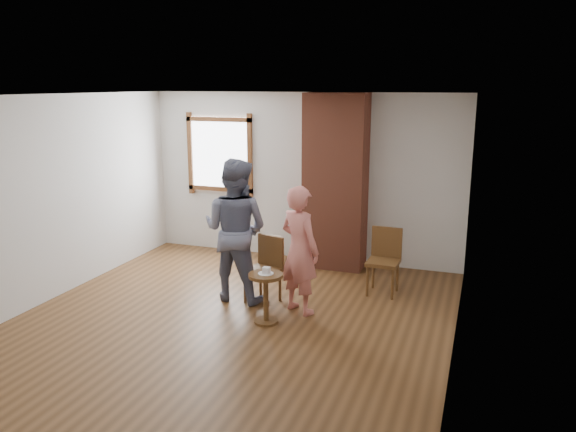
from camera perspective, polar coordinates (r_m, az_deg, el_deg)
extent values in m
plane|color=brown|center=(6.67, -6.11, -10.87)|extent=(5.50, 5.50, 0.00)
cube|color=silver|center=(8.76, 1.46, 3.96)|extent=(5.00, 0.04, 2.60)
cube|color=silver|center=(7.66, -23.49, 1.50)|extent=(0.04, 5.50, 2.60)
cube|color=silver|center=(5.65, 17.08, -1.88)|extent=(0.04, 5.50, 2.60)
cube|color=white|center=(6.09, -6.73, 12.07)|extent=(5.00, 5.50, 0.04)
cube|color=brown|center=(9.21, -6.97, 6.21)|extent=(1.14, 0.06, 1.34)
cube|color=white|center=(9.22, -6.91, 6.22)|extent=(1.00, 0.02, 1.20)
cube|color=#9A4E36|center=(8.35, 4.84, 3.46)|extent=(0.90, 0.50, 2.60)
cylinder|color=#C8B590|center=(8.59, -1.67, -3.62)|extent=(0.42, 0.42, 0.44)
cylinder|color=black|center=(9.15, -6.34, -3.60)|extent=(0.19, 0.19, 0.15)
cube|color=brown|center=(7.12, -2.61, -5.57)|extent=(0.48, 0.48, 0.05)
cylinder|color=brown|center=(7.17, -4.39, -7.24)|extent=(0.04, 0.04, 0.42)
cylinder|color=brown|center=(6.99, -2.38, -7.79)|extent=(0.04, 0.04, 0.42)
cylinder|color=brown|center=(7.40, -2.80, -6.55)|extent=(0.04, 0.04, 0.42)
cylinder|color=brown|center=(7.22, -0.82, -7.06)|extent=(0.04, 0.04, 0.42)
cube|color=brown|center=(7.19, -1.76, -3.62)|extent=(0.39, 0.15, 0.42)
cube|color=brown|center=(7.49, 9.64, -4.66)|extent=(0.42, 0.42, 0.05)
cylinder|color=brown|center=(7.45, 8.07, -6.49)|extent=(0.04, 0.04, 0.43)
cylinder|color=brown|center=(7.38, 10.56, -6.77)|extent=(0.04, 0.04, 0.43)
cylinder|color=brown|center=(7.75, 8.65, -5.72)|extent=(0.04, 0.04, 0.43)
cylinder|color=brown|center=(7.69, 11.04, -5.97)|extent=(0.04, 0.04, 0.43)
cube|color=brown|center=(7.60, 10.00, -2.70)|extent=(0.41, 0.05, 0.43)
cylinder|color=brown|center=(6.47, -2.28, -6.05)|extent=(0.40, 0.40, 0.04)
cylinder|color=brown|center=(6.57, -2.25, -8.44)|extent=(0.06, 0.06, 0.54)
cylinder|color=brown|center=(6.67, -2.23, -10.63)|extent=(0.28, 0.28, 0.03)
cylinder|color=white|center=(6.46, -2.28, -5.85)|extent=(0.18, 0.18, 0.01)
cube|color=white|center=(6.44, -2.20, -5.58)|extent=(0.08, 0.07, 0.06)
imported|color=#131734|center=(7.15, -5.35, -1.42)|extent=(0.94, 0.75, 1.83)
imported|color=#DA766D|center=(6.73, 1.19, -3.45)|extent=(0.68, 0.59, 1.57)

